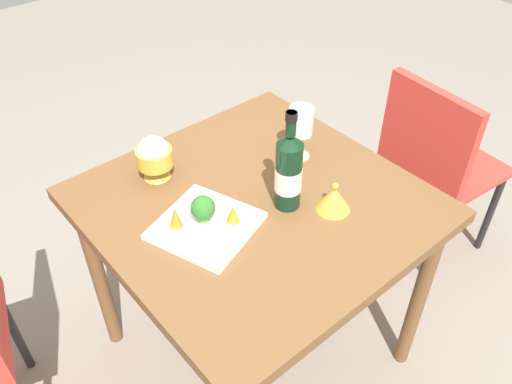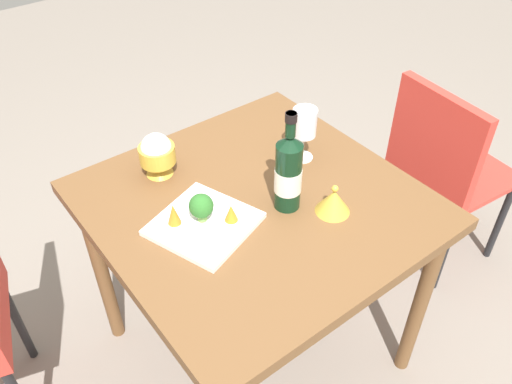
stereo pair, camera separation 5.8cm
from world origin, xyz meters
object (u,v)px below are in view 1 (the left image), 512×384
at_px(serving_plate, 206,226).
at_px(wine_glass, 301,122).
at_px(rice_bowl, 154,157).
at_px(chair_near_window, 433,156).
at_px(rice_bowl_lid, 334,198).
at_px(carrot_garnish_right, 175,217).
at_px(wine_bottle, 289,171).
at_px(carrot_garnish_left, 233,214).
at_px(broccoli_floret, 203,208).

bearing_deg(serving_plate, wine_glass, -170.31).
xyz_separation_m(wine_glass, rice_bowl, (0.40, -0.21, -0.05)).
height_order(chair_near_window, rice_bowl_lid, chair_near_window).
bearing_deg(carrot_garnish_right, chair_near_window, 174.51).
height_order(wine_bottle, carrot_garnish_right, wine_bottle).
xyz_separation_m(wine_bottle, carrot_garnish_left, (0.17, -0.03, -0.08)).
relative_size(wine_bottle, carrot_garnish_right, 4.71).
bearing_deg(wine_glass, chair_near_window, 167.82).
relative_size(chair_near_window, broccoli_floret, 9.91).
bearing_deg(rice_bowl, broccoli_floret, 85.90).
bearing_deg(serving_plate, carrot_garnish_left, 148.39).
bearing_deg(serving_plate, wine_bottle, 162.95).
relative_size(wine_bottle, carrot_garnish_left, 5.86).
relative_size(broccoli_floret, carrot_garnish_right, 1.30).
height_order(rice_bowl, rice_bowl_lid, rice_bowl).
height_order(wine_glass, carrot_garnish_left, wine_glass).
height_order(wine_bottle, broccoli_floret, wine_bottle).
relative_size(broccoli_floret, carrot_garnish_left, 1.62).
distance_m(chair_near_window, rice_bowl, 1.12).
xyz_separation_m(serving_plate, broccoli_floret, (-0.00, -0.01, 0.06)).
bearing_deg(chair_near_window, broccoli_floret, -88.32).
distance_m(chair_near_window, carrot_garnish_left, 1.02).
bearing_deg(wine_glass, rice_bowl, -27.33).
height_order(carrot_garnish_left, carrot_garnish_right, carrot_garnish_right).
bearing_deg(wine_glass, serving_plate, 9.69).
distance_m(rice_bowl_lid, carrot_garnish_left, 0.29).
distance_m(rice_bowl, broccoli_floret, 0.27).
bearing_deg(rice_bowl_lid, carrot_garnish_left, -26.88).
height_order(rice_bowl_lid, broccoli_floret, broccoli_floret).
relative_size(rice_bowl, carrot_garnish_right, 2.15).
xyz_separation_m(wine_glass, carrot_garnish_left, (0.36, 0.11, -0.09)).
xyz_separation_m(rice_bowl, carrot_garnish_left, (-0.04, 0.32, -0.03)).
height_order(chair_near_window, wine_bottle, wine_bottle).
distance_m(broccoli_floret, carrot_garnish_right, 0.08).
bearing_deg(wine_glass, wine_bottle, 37.80).
relative_size(rice_bowl_lid, carrot_garnish_right, 1.52).
distance_m(serving_plate, carrot_garnish_right, 0.09).
bearing_deg(carrot_garnish_right, wine_bottle, 158.71).
distance_m(chair_near_window, broccoli_floret, 1.09).
bearing_deg(broccoli_floret, serving_plate, 79.89).
bearing_deg(broccoli_floret, wine_glass, -171.44).
bearing_deg(rice_bowl, carrot_garnish_left, 97.79).
xyz_separation_m(chair_near_window, rice_bowl_lid, (0.72, 0.11, 0.26)).
bearing_deg(rice_bowl, rice_bowl_lid, 123.81).
distance_m(serving_plate, carrot_garnish_left, 0.08).
height_order(chair_near_window, broccoli_floret, broccoli_floret).
distance_m(wine_bottle, broccoli_floret, 0.26).
relative_size(rice_bowl_lid, serving_plate, 0.31).
height_order(chair_near_window, rice_bowl, rice_bowl).
height_order(chair_near_window, carrot_garnish_left, chair_near_window).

